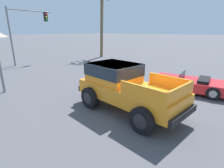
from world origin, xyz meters
The scene contains 5 objects.
ground_plane centered at (0.00, 0.00, 0.00)m, with size 320.00×320.00×0.00m, color #4C4C51.
orange_pickup_truck centered at (-0.18, -0.10, 1.12)m, with size 2.52×5.03×1.98m.
red_convertible_car centered at (4.30, -1.43, 0.44)m, with size 2.49×4.29×1.05m.
traffic_light_crosswalk centered at (1.91, 14.00, 3.89)m, with size 4.32×0.38×5.51m.
palm_tree_short centered at (10.54, 12.20, 6.22)m, with size 2.90×2.58×8.32m.
Camera 1 is at (-5.85, -4.65, 3.38)m, focal length 28.00 mm.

